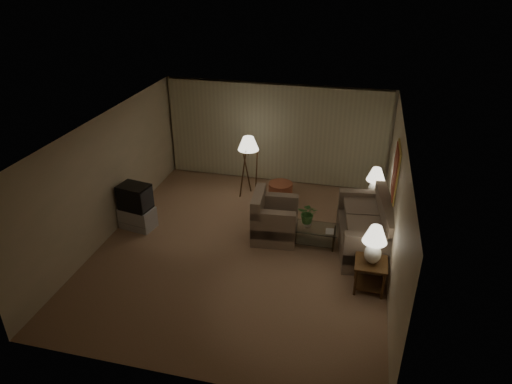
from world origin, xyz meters
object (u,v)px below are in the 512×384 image
at_px(table_lamp_far, 375,180).
at_px(tv_cabinet, 138,218).
at_px(vase, 308,223).
at_px(armchair, 275,220).
at_px(side_table_near, 370,270).
at_px(ottoman, 280,190).
at_px(sofa, 364,230).
at_px(side_table_far, 372,205).
at_px(coffee_table, 314,233).
at_px(floor_lamp, 249,166).
at_px(table_lamp_near, 374,242).
at_px(crt_tv, 135,197).

relative_size(table_lamp_far, tv_cabinet, 0.88).
bearing_deg(vase, armchair, 173.85).
bearing_deg(side_table_near, ottoman, 125.82).
xyz_separation_m(armchair, table_lamp_far, (2.07, 1.27, 0.61)).
distance_m(sofa, side_table_near, 1.36).
bearing_deg(armchair, sofa, -94.49).
xyz_separation_m(side_table_far, coffee_table, (-1.19, -1.35, -0.12)).
xyz_separation_m(side_table_far, floor_lamp, (-3.11, 0.50, 0.45)).
relative_size(table_lamp_near, coffee_table, 0.76).
bearing_deg(table_lamp_near, coffee_table, 133.61).
bearing_deg(floor_lamp, table_lamp_far, -9.09).
relative_size(side_table_far, ottoman, 0.97).
bearing_deg(armchair, tv_cabinet, 90.99).
bearing_deg(coffee_table, side_table_near, -46.39).
xyz_separation_m(armchair, side_table_far, (2.07, 1.27, -0.02)).
bearing_deg(vase, ottoman, 116.28).
bearing_deg(ottoman, sofa, -40.42).
distance_m(side_table_far, coffee_table, 1.80).
bearing_deg(ottoman, side_table_far, -14.05).
xyz_separation_m(armchair, table_lamp_near, (2.07, -1.33, 0.63)).
relative_size(crt_tv, ottoman, 1.20).
relative_size(side_table_near, floor_lamp, 0.37).
xyz_separation_m(sofa, table_lamp_near, (0.15, -1.35, 0.61)).
relative_size(armchair, ottoman, 1.91).
height_order(coffee_table, tv_cabinet, tv_cabinet).
distance_m(table_lamp_far, tv_cabinet, 5.50).
height_order(coffee_table, crt_tv, crt_tv).
xyz_separation_m(side_table_far, table_lamp_far, (0.00, 0.00, 0.63)).
height_order(side_table_far, coffee_table, side_table_far).
bearing_deg(crt_tv, ottoman, 46.78).
height_order(sofa, ottoman, sofa).
height_order(sofa, table_lamp_near, table_lamp_near).
bearing_deg(side_table_near, table_lamp_near, 165.96).
bearing_deg(table_lamp_near, side_table_near, -14.04).
bearing_deg(table_lamp_near, side_table_far, 90.00).
bearing_deg(coffee_table, table_lamp_near, -46.39).
bearing_deg(ottoman, table_lamp_far, -14.05).
bearing_deg(floor_lamp, ottoman, 5.17).
bearing_deg(crt_tv, coffee_table, 13.61).
relative_size(side_table_far, table_lamp_far, 0.82).
bearing_deg(sofa, tv_cabinet, -93.27).
height_order(armchair, tv_cabinet, armchair).
relative_size(side_table_far, tv_cabinet, 0.72).
xyz_separation_m(coffee_table, crt_tv, (-4.01, -0.26, 0.51)).
xyz_separation_m(side_table_near, coffee_table, (-1.19, 1.25, -0.14)).
relative_size(table_lamp_far, ottoman, 1.19).
distance_m(coffee_table, floor_lamp, 2.73).
distance_m(side_table_far, vase, 1.90).
bearing_deg(tv_cabinet, side_table_far, 27.11).
xyz_separation_m(table_lamp_near, coffee_table, (-1.19, 1.25, -0.78)).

